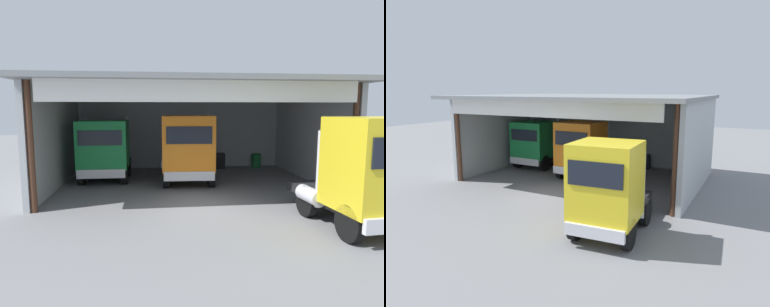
# 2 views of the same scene
# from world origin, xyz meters

# --- Properties ---
(ground_plane) EXTENTS (80.00, 80.00, 0.00)m
(ground_plane) POSITION_xyz_m (0.00, 0.00, 0.00)
(ground_plane) COLOR slate
(ground_plane) RESTS_ON ground
(workshop_shed) EXTENTS (13.95, 10.77, 5.16)m
(workshop_shed) POSITION_xyz_m (0.00, 5.45, 3.61)
(workshop_shed) COLOR #ADB2B7
(workshop_shed) RESTS_ON ground
(truck_green_right_bay) EXTENTS (2.65, 4.63, 3.46)m
(truck_green_right_bay) POSITION_xyz_m (-4.48, 5.46, 1.75)
(truck_green_right_bay) COLOR #197F3D
(truck_green_right_bay) RESTS_ON ground
(truck_orange_center_right_bay) EXTENTS (2.79, 5.26, 3.63)m
(truck_orange_center_right_bay) POSITION_xyz_m (-0.13, 4.28, 1.86)
(truck_orange_center_right_bay) COLOR orange
(truck_orange_center_right_bay) RESTS_ON ground
(truck_yellow_left_bay) EXTENTS (2.70, 5.21, 3.66)m
(truck_yellow_left_bay) POSITION_xyz_m (4.74, -3.14, 1.89)
(truck_yellow_left_bay) COLOR yellow
(truck_yellow_left_bay) RESTS_ON ground
(oil_drum) EXTENTS (0.58, 0.58, 0.91)m
(oil_drum) POSITION_xyz_m (4.99, 8.77, 0.46)
(oil_drum) COLOR #197233
(oil_drum) RESTS_ON ground
(tool_cart) EXTENTS (0.90, 0.60, 1.00)m
(tool_cart) POSITION_xyz_m (2.35, 8.69, 0.50)
(tool_cart) COLOR black
(tool_cart) RESTS_ON ground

